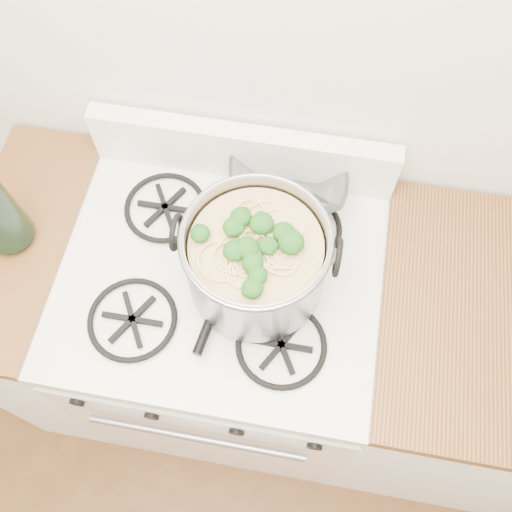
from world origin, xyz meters
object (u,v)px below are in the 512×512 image
object	(u,v)px
spatula	(236,254)
glass_bowl	(287,179)
stock_pot	(256,260)
gas_range	(228,338)

from	to	relation	value
spatula	glass_bowl	size ratio (longest dim) A/B	2.67
stock_pot	spatula	size ratio (longest dim) A/B	1.12
stock_pot	glass_bowl	distance (m)	0.29
spatula	gas_range	bearing A→B (deg)	-115.55
glass_bowl	gas_range	bearing A→B (deg)	-113.60
spatula	glass_bowl	xyz separation A→B (m)	(0.09, 0.23, 0.00)
gas_range	stock_pot	distance (m)	0.60
gas_range	spatula	world-z (taller)	spatula
spatula	stock_pot	bearing A→B (deg)	-33.73
stock_pot	glass_bowl	world-z (taller)	stock_pot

